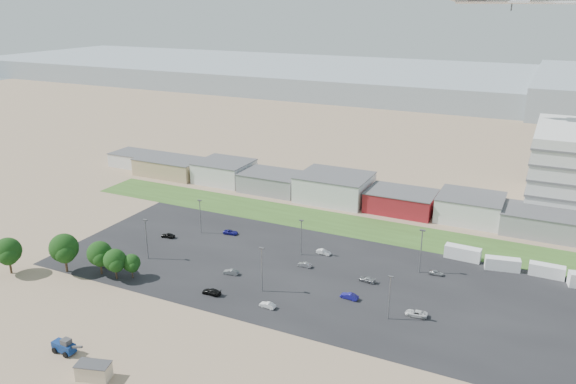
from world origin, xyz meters
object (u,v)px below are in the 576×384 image
Objects in this scene: box_trailer_a at (463,253)px; parked_car_12 at (367,279)px; parked_car_11 at (324,252)px; parked_car_5 at (168,235)px; parked_car_0 at (416,313)px; tree_far_left at (8,254)px; parked_car_9 at (231,232)px; parked_car_7 at (305,265)px; parked_car_13 at (268,305)px; parked_car_8 at (436,273)px; parked_car_3 at (212,292)px; parked_car_4 at (231,272)px; portable_shed at (94,371)px; parked_car_1 at (349,296)px; parked_car_10 at (112,265)px; telehandler at (64,345)px.

box_trailer_a is 2.19× the size of parked_car_12.
box_trailer_a is 34.39m from parked_car_11.
parked_car_0 is at bearing 74.51° from parked_car_5.
tree_far_left is 74.98m from parked_car_11.
parked_car_11 is at bearing -99.15° from parked_car_9.
parked_car_7 is 0.97× the size of parked_car_13.
box_trailer_a is at bearing 167.99° from parked_car_0.
parked_car_8 is 16.95m from parked_car_12.
parked_car_12 is at bearing 124.92° from parked_car_3.
parked_car_13 is at bearing -178.13° from parked_car_11.
parked_car_8 is (43.43, 20.51, -0.03)m from parked_car_4.
portable_shed is 53.31m from parked_car_1.
parked_car_10 is at bearing -10.57° from parked_car_5.
parked_car_13 is at bearing -145.22° from parked_car_9.
parked_car_1 is at bearing 17.01° from tree_far_left.
parked_car_4 is 1.03× the size of parked_car_13.
parked_car_7 is at bearing -66.97° from parked_car_10.
parked_car_1 is (40.21, 40.90, -0.86)m from telehandler.
parked_car_11 is at bearing 58.93° from portable_shed.
parked_car_11 is at bearing 88.92° from parked_car_8.
parked_car_3 is at bearing -63.28° from parked_car_1.
parked_car_8 is 0.95× the size of parked_car_13.
parked_car_9 is (-1.13, 60.07, -0.95)m from telehandler.
parked_car_3 is at bearing 70.03° from telehandler.
box_trailer_a reaches higher than parked_car_4.
tree_far_left is 2.96× the size of parked_car_8.
parked_car_3 is (2.16, 32.90, -0.82)m from portable_shed.
parked_car_10 is (-15.33, -29.73, 0.07)m from parked_car_9.
parked_car_10 is (-41.73, -20.38, 0.07)m from parked_car_7.
parked_car_11 is at bearing 153.86° from parked_car_3.
parked_car_11 is at bearing -156.23° from box_trailer_a.
parked_car_5 is 70.59m from parked_car_8.
telehandler is 81.37m from parked_car_8.
portable_shed is 1.71× the size of parked_car_8.
tree_far_left reaches higher than parked_car_8.
parked_car_7 is 30.97m from parked_car_8.
parked_car_8 is at bearing 147.63° from parked_car_1.
parked_car_10 is 51.96m from parked_car_11.
parked_car_0 reaches higher than parked_car_11.
parked_car_0 is 14.63m from parked_car_1.
parked_car_9 is 43.52m from parked_car_12.
tree_far_left is (-45.85, 20.93, 3.56)m from portable_shed.
parked_car_3 is (-27.77, -11.22, -0.01)m from parked_car_1.
parked_car_1 is 9.15m from parked_car_12.
parked_car_9 is at bearing 93.86° from telehandler.
parked_car_11 is at bearing -116.16° from parked_car_12.
telehandler is 2.15× the size of parked_car_8.
parked_car_8 is at bearing -84.80° from parked_car_11.
parked_car_3 is 32.81m from parked_car_11.
telehandler is at bearing -26.35° from parked_car_7.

